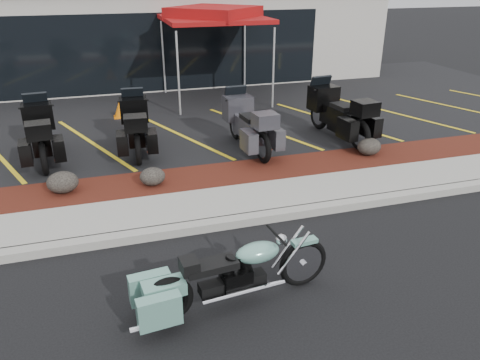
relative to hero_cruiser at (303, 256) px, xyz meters
name	(u,v)px	position (x,y,z in m)	size (l,w,h in m)	color
ground	(245,253)	(-0.53, 1.01, -0.48)	(90.00, 90.00, 0.00)	black
curb	(229,222)	(-0.53, 1.91, -0.40)	(24.00, 0.25, 0.15)	gray
sidewalk	(219,205)	(-0.53, 2.61, -0.40)	(24.00, 1.20, 0.15)	gray
mulch_bed	(204,179)	(-0.53, 3.81, -0.40)	(24.00, 1.20, 0.16)	black
upper_lot	(165,112)	(-0.53, 9.21, -0.40)	(26.00, 9.60, 0.15)	black
dealership_building	(139,26)	(-0.53, 15.48, 1.53)	(18.00, 8.16, 4.00)	#ADA89C
boulder_left	(63,182)	(-3.29, 3.82, -0.11)	(0.59, 0.49, 0.42)	black
boulder_mid	(152,176)	(-1.61, 3.67, -0.14)	(0.50, 0.42, 0.36)	black
boulder_right	(369,147)	(3.39, 3.90, -0.12)	(0.56, 0.47, 0.40)	black
hero_cruiser	(303,256)	(0.00, 0.00, 0.00)	(2.71, 0.69, 0.95)	#66A08F
touring_black_front	(39,121)	(-3.86, 6.56, 0.36)	(2.35, 0.90, 1.37)	black
touring_black_mid	(134,114)	(-1.66, 6.53, 0.34)	(2.30, 0.88, 1.34)	black
touring_grey	(236,113)	(0.77, 5.88, 0.36)	(2.35, 0.90, 1.37)	#343338
touring_black_rear	(320,103)	(3.14, 6.05, 0.39)	(2.47, 0.94, 1.43)	black
traffic_cone	(120,109)	(-1.91, 8.73, -0.08)	(0.37, 0.37, 0.49)	orange
popup_canopy	(214,16)	(1.27, 9.92, 2.31)	(3.80, 3.80, 2.91)	silver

